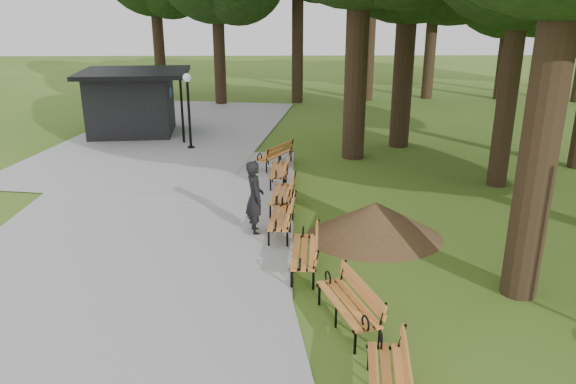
{
  "coord_description": "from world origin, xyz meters",
  "views": [
    {
      "loc": [
        -0.45,
        -9.56,
        5.53
      ],
      "look_at": [
        -0.17,
        3.2,
        1.1
      ],
      "focal_mm": 34.63,
      "sensor_mm": 36.0,
      "label": 1
    }
  ],
  "objects_px": {
    "bench_1": "(387,381)",
    "bench_5": "(282,194)",
    "bench_2": "(348,304)",
    "bench_3": "(304,252)",
    "kiosk": "(131,103)",
    "bench_6": "(279,170)",
    "lamp_post": "(188,95)",
    "bench_4": "(281,217)",
    "person": "(255,198)",
    "bench_7": "(274,155)",
    "dirt_mound": "(375,220)"
  },
  "relations": [
    {
      "from": "bench_1",
      "to": "bench_5",
      "type": "relative_size",
      "value": 1.0
    },
    {
      "from": "bench_2",
      "to": "bench_3",
      "type": "distance_m",
      "value": 2.25
    },
    {
      "from": "kiosk",
      "to": "bench_6",
      "type": "xyz_separation_m",
      "value": [
        6.27,
        -6.98,
        -0.93
      ]
    },
    {
      "from": "lamp_post",
      "to": "bench_5",
      "type": "xyz_separation_m",
      "value": [
        3.49,
        -6.7,
        -1.68
      ]
    },
    {
      "from": "kiosk",
      "to": "bench_4",
      "type": "xyz_separation_m",
      "value": [
        6.29,
        -10.99,
        -0.93
      ]
    },
    {
      "from": "person",
      "to": "kiosk",
      "type": "bearing_deg",
      "value": 14.65
    },
    {
      "from": "bench_6",
      "to": "bench_5",
      "type": "bearing_deg",
      "value": 5.09
    },
    {
      "from": "person",
      "to": "bench_6",
      "type": "distance_m",
      "value": 4.02
    },
    {
      "from": "person",
      "to": "bench_7",
      "type": "xyz_separation_m",
      "value": [
        0.45,
        5.78,
        -0.5
      ]
    },
    {
      "from": "kiosk",
      "to": "person",
      "type": "bearing_deg",
      "value": -67.27
    },
    {
      "from": "dirt_mound",
      "to": "bench_6",
      "type": "distance_m",
      "value": 4.88
    },
    {
      "from": "bench_7",
      "to": "lamp_post",
      "type": "bearing_deg",
      "value": -96.63
    },
    {
      "from": "bench_6",
      "to": "bench_7",
      "type": "height_order",
      "value": "same"
    },
    {
      "from": "lamp_post",
      "to": "dirt_mound",
      "type": "xyz_separation_m",
      "value": [
        5.73,
        -8.7,
        -1.66
      ]
    },
    {
      "from": "bench_4",
      "to": "bench_6",
      "type": "distance_m",
      "value": 4.01
    },
    {
      "from": "lamp_post",
      "to": "bench_6",
      "type": "bearing_deg",
      "value": -52.11
    },
    {
      "from": "kiosk",
      "to": "bench_7",
      "type": "distance_m",
      "value": 8.02
    },
    {
      "from": "bench_2",
      "to": "bench_7",
      "type": "distance_m",
      "value": 10.1
    },
    {
      "from": "person",
      "to": "bench_4",
      "type": "bearing_deg",
      "value": -108.85
    },
    {
      "from": "person",
      "to": "bench_4",
      "type": "relative_size",
      "value": 0.98
    },
    {
      "from": "dirt_mound",
      "to": "bench_5",
      "type": "xyz_separation_m",
      "value": [
        -2.25,
        1.99,
        -0.02
      ]
    },
    {
      "from": "bench_2",
      "to": "bench_6",
      "type": "distance_m",
      "value": 8.25
    },
    {
      "from": "bench_1",
      "to": "person",
      "type": "bearing_deg",
      "value": -154.24
    },
    {
      "from": "person",
      "to": "dirt_mound",
      "type": "xyz_separation_m",
      "value": [
        2.93,
        -0.36,
        -0.48
      ]
    },
    {
      "from": "person",
      "to": "kiosk",
      "type": "height_order",
      "value": "kiosk"
    },
    {
      "from": "dirt_mound",
      "to": "bench_5",
      "type": "relative_size",
      "value": 1.48
    },
    {
      "from": "bench_6",
      "to": "bench_7",
      "type": "xyz_separation_m",
      "value": [
        -0.18,
        1.84,
        0.0
      ]
    },
    {
      "from": "bench_2",
      "to": "lamp_post",
      "type": "bearing_deg",
      "value": -176.63
    },
    {
      "from": "dirt_mound",
      "to": "bench_3",
      "type": "distance_m",
      "value": 2.51
    },
    {
      "from": "person",
      "to": "lamp_post",
      "type": "relative_size",
      "value": 0.64
    },
    {
      "from": "person",
      "to": "bench_1",
      "type": "height_order",
      "value": "person"
    },
    {
      "from": "bench_3",
      "to": "bench_6",
      "type": "xyz_separation_m",
      "value": [
        -0.48,
        6.02,
        0.0
      ]
    },
    {
      "from": "lamp_post",
      "to": "bench_7",
      "type": "xyz_separation_m",
      "value": [
        3.25,
        -2.56,
        -1.68
      ]
    },
    {
      "from": "person",
      "to": "bench_3",
      "type": "distance_m",
      "value": 2.41
    },
    {
      "from": "lamp_post",
      "to": "bench_5",
      "type": "bearing_deg",
      "value": -62.52
    },
    {
      "from": "person",
      "to": "bench_1",
      "type": "xyz_separation_m",
      "value": [
        2.07,
        -6.35,
        -0.5
      ]
    },
    {
      "from": "person",
      "to": "kiosk",
      "type": "xyz_separation_m",
      "value": [
        -5.64,
        10.92,
        0.44
      ]
    },
    {
      "from": "bench_6",
      "to": "bench_7",
      "type": "bearing_deg",
      "value": -170.9
    },
    {
      "from": "bench_2",
      "to": "bench_7",
      "type": "relative_size",
      "value": 1.0
    },
    {
      "from": "person",
      "to": "bench_3",
      "type": "height_order",
      "value": "person"
    },
    {
      "from": "dirt_mound",
      "to": "bench_5",
      "type": "distance_m",
      "value": 3.0
    },
    {
      "from": "lamp_post",
      "to": "bench_1",
      "type": "height_order",
      "value": "lamp_post"
    },
    {
      "from": "person",
      "to": "lamp_post",
      "type": "distance_m",
      "value": 8.88
    },
    {
      "from": "dirt_mound",
      "to": "bench_6",
      "type": "relative_size",
      "value": 1.48
    },
    {
      "from": "bench_2",
      "to": "bench_4",
      "type": "xyz_separation_m",
      "value": [
        -1.13,
        4.16,
        0.0
      ]
    },
    {
      "from": "kiosk",
      "to": "lamp_post",
      "type": "xyz_separation_m",
      "value": [
        2.84,
        -2.58,
        0.75
      ]
    },
    {
      "from": "lamp_post",
      "to": "bench_5",
      "type": "distance_m",
      "value": 7.74
    },
    {
      "from": "dirt_mound",
      "to": "lamp_post",
      "type": "bearing_deg",
      "value": 123.4
    },
    {
      "from": "bench_4",
      "to": "bench_6",
      "type": "relative_size",
      "value": 1.0
    },
    {
      "from": "kiosk",
      "to": "bench_6",
      "type": "bearing_deg",
      "value": -52.67
    }
  ]
}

